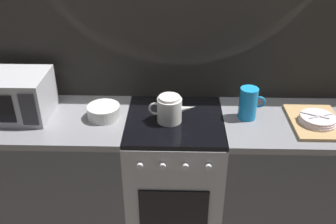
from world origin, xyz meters
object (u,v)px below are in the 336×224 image
Objects in this scene: microwave at (11,95)px; stove_unit at (174,176)px; pitcher at (248,103)px; dish_pile at (317,121)px; mixing_bowl at (104,112)px; kettle at (170,109)px.

stove_unit is at bearing -1.81° from microwave.
dish_pile is at bearing -9.67° from pitcher.
mixing_bowl reaches higher than stove_unit.
kettle is 0.88m from dish_pile.
dish_pile is (0.85, -0.04, 0.47)m from stove_unit.
dish_pile is (0.88, -0.02, -0.06)m from kettle.
pitcher is (0.48, 0.05, 0.02)m from kettle.
pitcher is at bearing 6.05° from kettle.
mixing_bowl is at bearing 175.91° from kettle.
mixing_bowl is 0.88m from pitcher.
pitcher is 0.42m from dish_pile.
microwave is 2.30× the size of mixing_bowl.
microwave is 1.45m from pitcher.
stove_unit is at bearing -175.78° from pitcher.
kettle is (-0.03, -0.02, 0.53)m from stove_unit.
microwave reaches higher than dish_pile.
microwave is 2.30× the size of pitcher.
dish_pile is at bearing -2.43° from stove_unit.
stove_unit is at bearing 177.57° from dish_pile.
pitcher is (0.88, 0.02, 0.06)m from mixing_bowl.
microwave is at bearing 177.91° from dish_pile.
microwave reaches higher than mixing_bowl.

